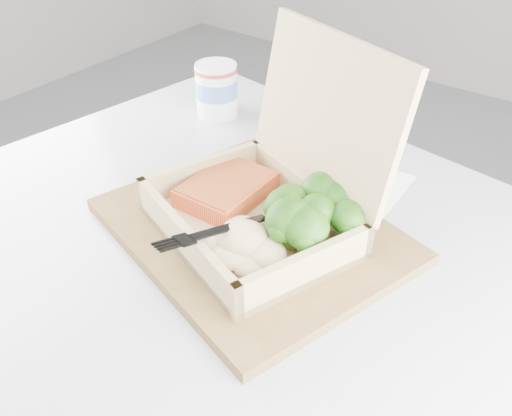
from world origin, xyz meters
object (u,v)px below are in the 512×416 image
Objects in this scene: cafe_table at (204,343)px; serving_tray at (252,230)px; takeout_container at (275,186)px; paper_cup at (217,88)px.

serving_tray reaches higher than cafe_table.
takeout_container is (0.07, 0.07, 0.25)m from cafe_table.
cafe_table is at bearing -114.63° from takeout_container.
paper_cup is (-0.26, 0.21, -0.02)m from takeout_container.
cafe_table is 9.96× the size of paper_cup.
cafe_table is at bearing -136.09° from serving_tray.
cafe_table is 0.27m from takeout_container.
serving_tray is at bearing -111.48° from takeout_container.
serving_tray is 0.07m from takeout_container.
serving_tray is 1.18× the size of takeout_container.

